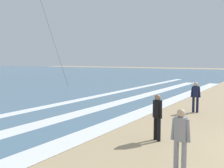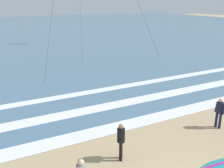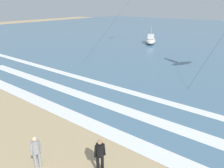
# 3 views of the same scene
# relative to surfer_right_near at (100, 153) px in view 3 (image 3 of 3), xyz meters

# --- Properties ---
(wave_foam_shoreline) EXTENTS (49.55, 1.08, 0.01)m
(wave_foam_shoreline) POSITION_rel_surfer_right_near_xyz_m (-0.50, 2.52, -0.94)
(wave_foam_shoreline) COLOR white
(wave_foam_shoreline) RESTS_ON ocean_surface
(wave_foam_mid_break) EXTENTS (43.93, 1.02, 0.01)m
(wave_foam_mid_break) POSITION_rel_surfer_right_near_xyz_m (2.10, 5.20, -0.94)
(wave_foam_mid_break) COLOR white
(wave_foam_mid_break) RESTS_ON ocean_surface
(wave_foam_outer_break) EXTENTS (55.58, 0.78, 0.01)m
(wave_foam_outer_break) POSITION_rel_surfer_right_near_xyz_m (1.18, 8.06, -0.94)
(wave_foam_outer_break) COLOR white
(wave_foam_outer_break) RESTS_ON ocean_surface
(surfer_right_near) EXTENTS (0.36, 0.47, 1.60)m
(surfer_right_near) POSITION_rel_surfer_right_near_xyz_m (0.00, 0.00, 0.00)
(surfer_right_near) COLOR black
(surfer_right_near) RESTS_ON ground
(surfer_left_far) EXTENTS (0.32, 0.51, 1.60)m
(surfer_left_far) POSITION_rel_surfer_right_near_xyz_m (-2.28, -1.49, 0.00)
(surfer_left_far) COLOR gray
(surfer_left_far) RESTS_ON ground
(offshore_boat) EXTENTS (3.87, 5.41, 2.70)m
(offshore_boat) POSITION_rel_surfer_right_near_xyz_m (-12.99, 28.92, -0.40)
(offshore_boat) COLOR beige
(offshore_boat) RESTS_ON ground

